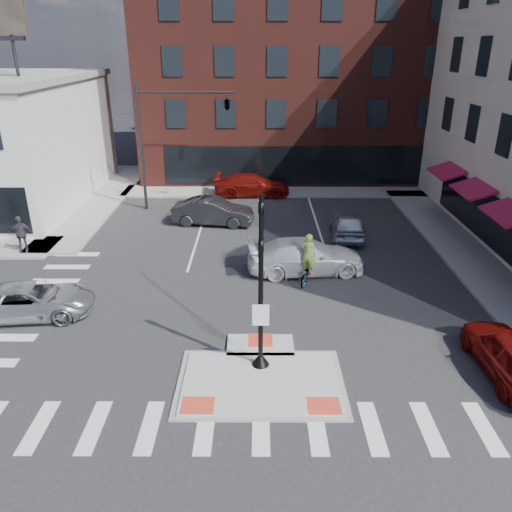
{
  "coord_description": "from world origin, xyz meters",
  "views": [
    {
      "loc": [
        -0.1,
        -13.71,
        10.17
      ],
      "look_at": [
        -0.17,
        5.35,
        2.0
      ],
      "focal_mm": 35.0,
      "sensor_mm": 36.0,
      "label": 1
    }
  ],
  "objects_px": {
    "red_sedan": "(512,355)",
    "bg_car_red": "(252,185)",
    "cyclist": "(308,266)",
    "bg_car_dark": "(213,212)",
    "silver_suv": "(31,300)",
    "white_pickup": "(306,256)",
    "pedestrian_b": "(21,234)",
    "bg_car_silver": "(348,223)"
  },
  "relations": [
    {
      "from": "pedestrian_b",
      "to": "silver_suv",
      "type": "bearing_deg",
      "value": -80.55
    },
    {
      "from": "pedestrian_b",
      "to": "bg_car_silver",
      "type": "bearing_deg",
      "value": -7.85
    },
    {
      "from": "red_sedan",
      "to": "bg_car_silver",
      "type": "height_order",
      "value": "red_sedan"
    },
    {
      "from": "red_sedan",
      "to": "bg_car_dark",
      "type": "relative_size",
      "value": 0.94
    },
    {
      "from": "white_pickup",
      "to": "bg_car_dark",
      "type": "xyz_separation_m",
      "value": [
        -5.02,
        6.82,
        -0.01
      ]
    },
    {
      "from": "bg_car_red",
      "to": "pedestrian_b",
      "type": "height_order",
      "value": "pedestrian_b"
    },
    {
      "from": "silver_suv",
      "to": "cyclist",
      "type": "relative_size",
      "value": 2.06
    },
    {
      "from": "white_pickup",
      "to": "cyclist",
      "type": "distance_m",
      "value": 1.12
    },
    {
      "from": "bg_car_red",
      "to": "pedestrian_b",
      "type": "xyz_separation_m",
      "value": [
        -11.8,
        -10.91,
        0.33
      ]
    },
    {
      "from": "pedestrian_b",
      "to": "red_sedan",
      "type": "bearing_deg",
      "value": -43.36
    },
    {
      "from": "bg_car_red",
      "to": "pedestrian_b",
      "type": "distance_m",
      "value": 16.08
    },
    {
      "from": "bg_car_red",
      "to": "cyclist",
      "type": "distance_m",
      "value": 14.43
    },
    {
      "from": "bg_car_silver",
      "to": "cyclist",
      "type": "distance_m",
      "value": 6.63
    },
    {
      "from": "white_pickup",
      "to": "cyclist",
      "type": "height_order",
      "value": "cyclist"
    },
    {
      "from": "cyclist",
      "to": "bg_car_silver",
      "type": "bearing_deg",
      "value": -92.8
    },
    {
      "from": "bg_car_dark",
      "to": "bg_car_red",
      "type": "relative_size",
      "value": 0.9
    },
    {
      "from": "white_pickup",
      "to": "bg_car_silver",
      "type": "bearing_deg",
      "value": -35.74
    },
    {
      "from": "silver_suv",
      "to": "white_pickup",
      "type": "distance_m",
      "value": 12.14
    },
    {
      "from": "bg_car_red",
      "to": "cyclist",
      "type": "height_order",
      "value": "cyclist"
    },
    {
      "from": "bg_car_dark",
      "to": "bg_car_silver",
      "type": "relative_size",
      "value": 1.08
    },
    {
      "from": "silver_suv",
      "to": "white_pickup",
      "type": "height_order",
      "value": "white_pickup"
    },
    {
      "from": "silver_suv",
      "to": "cyclist",
      "type": "xyz_separation_m",
      "value": [
        11.37,
        3.1,
        0.12
      ]
    },
    {
      "from": "white_pickup",
      "to": "cyclist",
      "type": "xyz_separation_m",
      "value": [
        -0.01,
        -1.12,
        -0.01
      ]
    },
    {
      "from": "bg_car_red",
      "to": "white_pickup",
      "type": "bearing_deg",
      "value": -168.27
    },
    {
      "from": "pedestrian_b",
      "to": "bg_car_red",
      "type": "bearing_deg",
      "value": 25.92
    },
    {
      "from": "red_sedan",
      "to": "white_pickup",
      "type": "bearing_deg",
      "value": -55.01
    },
    {
      "from": "cyclist",
      "to": "pedestrian_b",
      "type": "bearing_deg",
      "value": 9.66
    },
    {
      "from": "white_pickup",
      "to": "bg_car_dark",
      "type": "distance_m",
      "value": 8.47
    },
    {
      "from": "red_sedan",
      "to": "bg_car_red",
      "type": "distance_m",
      "value": 22.91
    },
    {
      "from": "bg_car_dark",
      "to": "bg_car_silver",
      "type": "bearing_deg",
      "value": -96.93
    },
    {
      "from": "bg_car_red",
      "to": "bg_car_dark",
      "type": "bearing_deg",
      "value": 159.7
    },
    {
      "from": "bg_car_dark",
      "to": "bg_car_silver",
      "type": "distance_m",
      "value": 8.06
    },
    {
      "from": "bg_car_dark",
      "to": "cyclist",
      "type": "relative_size",
      "value": 2.03
    },
    {
      "from": "red_sedan",
      "to": "bg_car_dark",
      "type": "bearing_deg",
      "value": -55.14
    },
    {
      "from": "silver_suv",
      "to": "bg_car_dark",
      "type": "relative_size",
      "value": 1.01
    },
    {
      "from": "white_pickup",
      "to": "bg_car_red",
      "type": "relative_size",
      "value": 1.04
    },
    {
      "from": "red_sedan",
      "to": "white_pickup",
      "type": "height_order",
      "value": "white_pickup"
    },
    {
      "from": "red_sedan",
      "to": "pedestrian_b",
      "type": "bearing_deg",
      "value": -28.15
    },
    {
      "from": "white_pickup",
      "to": "pedestrian_b",
      "type": "bearing_deg",
      "value": 75.8
    },
    {
      "from": "bg_car_dark",
      "to": "pedestrian_b",
      "type": "height_order",
      "value": "pedestrian_b"
    },
    {
      "from": "cyclist",
      "to": "bg_car_red",
      "type": "bearing_deg",
      "value": -56.85
    },
    {
      "from": "red_sedan",
      "to": "bg_car_dark",
      "type": "distance_m",
      "value": 18.59
    }
  ]
}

